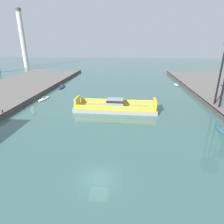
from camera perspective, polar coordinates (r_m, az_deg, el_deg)
The scene contains 8 objects.
ground_plane at distance 25.85m, azimuth -4.14°, elevation -19.57°, with size 400.00×400.00×0.00m, color #3D6660.
chain_ferry at distance 48.20m, azimuth 0.97°, elevation 1.56°, with size 20.99×6.24×3.30m.
moored_boat_near_left at distance 61.78m, azimuth -20.00°, elevation 3.80°, with size 2.39×5.93×0.86m.
moored_boat_near_right at distance 76.46m, azimuth -15.02°, elevation 7.43°, with size 2.98×7.35×1.03m.
moored_boat_mid_right at distance 43.59m, azimuth 30.31°, elevation -4.64°, with size 1.85×5.19×0.85m.
moored_boat_far_left at distance 82.02m, azimuth 18.92°, elevation 7.88°, with size 1.40×4.82×1.03m.
bollard_left_far at distance 50.26m, azimuth -30.33°, elevation 0.23°, with size 0.32×0.32×0.71m.
smokestack_distant_a at distance 151.12m, azimuth -25.58°, elevation 19.82°, with size 3.55×3.55×37.49m.
Camera 1 is at (3.53, -19.50, 16.61)m, focal length 30.12 mm.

